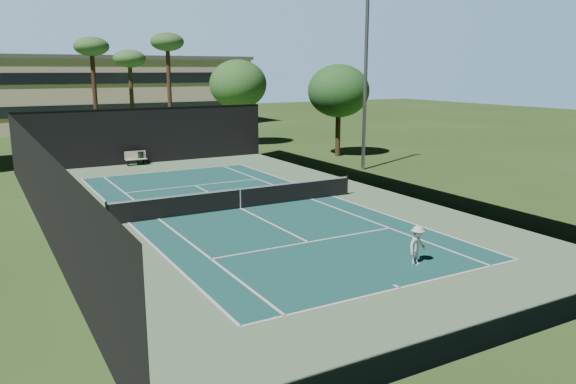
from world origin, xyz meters
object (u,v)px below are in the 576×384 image
at_px(tennis_net, 240,198).
at_px(tennis_ball_b, 157,197).
at_px(park_bench, 136,158).
at_px(trash_bin, 140,158).
at_px(player, 417,245).
at_px(tennis_ball_d, 112,203).
at_px(tennis_ball_a, 275,317).
at_px(tennis_ball_c, 213,203).

height_order(tennis_net, tennis_ball_b, tennis_net).
bearing_deg(park_bench, trash_bin, 30.33).
relative_size(player, park_bench, 0.95).
bearing_deg(tennis_ball_d, player, -63.44).
relative_size(tennis_ball_a, tennis_ball_c, 0.83).
relative_size(player, tennis_ball_a, 22.45).
xyz_separation_m(tennis_ball_b, park_bench, (1.77, 11.06, 0.52)).
distance_m(tennis_ball_a, park_bench, 27.46).
bearing_deg(tennis_ball_c, tennis_ball_a, -105.00).
relative_size(tennis_ball_b, tennis_ball_c, 0.82).
bearing_deg(tennis_ball_a, player, 12.49).
xyz_separation_m(tennis_ball_c, trash_bin, (0.09, 14.08, 0.44)).
bearing_deg(tennis_ball_b, tennis_net, -56.17).
relative_size(tennis_ball_d, park_bench, 0.05).
xyz_separation_m(tennis_ball_a, park_bench, (3.28, 27.26, 0.52)).
bearing_deg(tennis_ball_d, trash_bin, 68.31).
bearing_deg(player, tennis_ball_b, 89.61).
relative_size(park_bench, trash_bin, 1.59).
bearing_deg(trash_bin, park_bench, -149.67).
xyz_separation_m(tennis_net, tennis_ball_c, (-0.82, 1.54, -0.52)).
bearing_deg(tennis_ball_b, player, -71.73).
relative_size(tennis_ball_b, park_bench, 0.04).
bearing_deg(player, tennis_ball_d, 97.90).
distance_m(tennis_net, park_bench, 15.43).
distance_m(player, trash_bin, 26.22).
distance_m(tennis_ball_d, trash_bin, 12.38).
distance_m(tennis_net, tennis_ball_d, 6.74).
height_order(tennis_ball_d, trash_bin, trash_bin).
distance_m(tennis_ball_a, tennis_ball_c, 13.88).
xyz_separation_m(tennis_ball_b, tennis_ball_d, (-2.41, -0.20, 0.01)).
xyz_separation_m(tennis_ball_a, tennis_ball_c, (3.59, 13.41, 0.01)).
xyz_separation_m(player, tennis_ball_a, (-6.40, -1.42, -0.68)).
xyz_separation_m(tennis_net, trash_bin, (-0.74, 15.62, -0.08)).
bearing_deg(tennis_ball_c, tennis_ball_d, 149.98).
relative_size(tennis_ball_a, tennis_ball_d, 0.81).
height_order(tennis_ball_a, tennis_ball_c, tennis_ball_c).
relative_size(player, tennis_ball_d, 18.26).
distance_m(tennis_ball_a, tennis_ball_d, 16.02).
xyz_separation_m(tennis_ball_d, trash_bin, (4.57, 11.49, 0.44)).
distance_m(tennis_net, tennis_ball_a, 12.68).
bearing_deg(tennis_ball_b, tennis_ball_a, -95.35).
bearing_deg(tennis_net, tennis_ball_a, -110.40).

